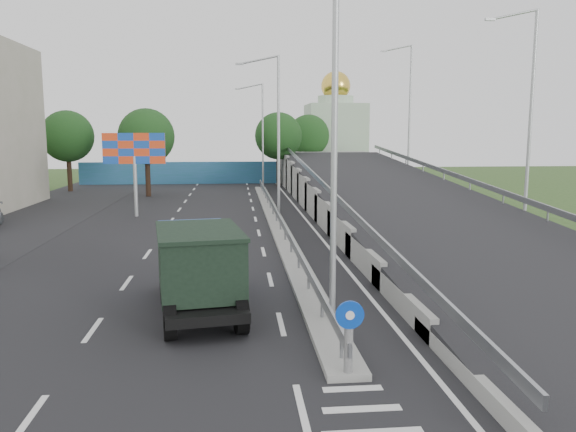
{
  "coord_description": "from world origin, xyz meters",
  "views": [
    {
      "loc": [
        -2.47,
        -9.54,
        5.5
      ],
      "look_at": [
        -0.37,
        12.62,
        2.2
      ],
      "focal_mm": 35.0,
      "sensor_mm": 36.0,
      "label": 1
    }
  ],
  "objects": [
    {
      "name": "ground",
      "position": [
        0.0,
        0.0,
        0.0
      ],
      "size": [
        160.0,
        160.0,
        0.0
      ],
      "primitive_type": "plane",
      "color": "#2D4C1E",
      "rests_on": "ground"
    },
    {
      "name": "road_surface",
      "position": [
        -3.0,
        20.0,
        0.0
      ],
      "size": [
        26.0,
        90.0,
        0.04
      ],
      "primitive_type": "cube",
      "color": "black",
      "rests_on": "ground"
    },
    {
      "name": "median",
      "position": [
        0.0,
        24.0,
        0.1
      ],
      "size": [
        1.0,
        44.0,
        0.2
      ],
      "primitive_type": "cube",
      "color": "gray",
      "rests_on": "ground"
    },
    {
      "name": "overpass_ramp",
      "position": [
        7.5,
        24.0,
        1.75
      ],
      "size": [
        10.0,
        50.0,
        3.5
      ],
      "color": "gray",
      "rests_on": "ground"
    },
    {
      "name": "median_guardrail",
      "position": [
        0.0,
        24.0,
        0.75
      ],
      "size": [
        0.09,
        44.0,
        0.71
      ],
      "color": "gray",
      "rests_on": "median"
    },
    {
      "name": "sign_bollard",
      "position": [
        0.0,
        2.17,
        1.03
      ],
      "size": [
        0.64,
        0.23,
        1.67
      ],
      "color": "black",
      "rests_on": "median"
    },
    {
      "name": "lamp_post_near",
      "position": [
        0.11,
        6.0,
        5.81
      ],
      "size": [
        2.74,
        0.18,
        10.08
      ],
      "color": "#B2B5B7",
      "rests_on": "median"
    },
    {
      "name": "lamp_post_mid",
      "position": [
        0.11,
        26.0,
        5.81
      ],
      "size": [
        2.74,
        0.18,
        10.08
      ],
      "color": "#B2B5B7",
      "rests_on": "median"
    },
    {
      "name": "lamp_post_far",
      "position": [
        0.11,
        46.0,
        5.81
      ],
      "size": [
        2.74,
        0.18,
        10.08
      ],
      "color": "#B2B5B7",
      "rests_on": "median"
    },
    {
      "name": "blue_wall",
      "position": [
        -4.0,
        52.0,
        1.2
      ],
      "size": [
        30.0,
        0.5,
        2.4
      ],
      "primitive_type": "cube",
      "color": "#21637C",
      "rests_on": "ground"
    },
    {
      "name": "church",
      "position": [
        10.0,
        60.0,
        5.31
      ],
      "size": [
        7.0,
        7.0,
        13.8
      ],
      "color": "#B2CCAD",
      "rests_on": "ground"
    },
    {
      "name": "billboard",
      "position": [
        -9.0,
        28.0,
        4.19
      ],
      "size": [
        4.0,
        0.24,
        5.5
      ],
      "color": "#B2B5B7",
      "rests_on": "ground"
    },
    {
      "name": "tree_left_mid",
      "position": [
        -10.0,
        40.0,
        5.18
      ],
      "size": [
        4.8,
        4.8,
        7.6
      ],
      "color": "black",
      "rests_on": "ground"
    },
    {
      "name": "tree_median_far",
      "position": [
        2.0,
        48.0,
        5.18
      ],
      "size": [
        4.8,
        4.8,
        7.6
      ],
      "color": "black",
      "rests_on": "ground"
    },
    {
      "name": "tree_left_far",
      "position": [
        -18.0,
        45.0,
        5.18
      ],
      "size": [
        4.8,
        4.8,
        7.6
      ],
      "color": "black",
      "rests_on": "ground"
    },
    {
      "name": "tree_ramp_far",
      "position": [
        6.0,
        55.0,
        5.18
      ],
      "size": [
        4.8,
        4.8,
        7.6
      ],
      "color": "black",
      "rests_on": "ground"
    },
    {
      "name": "dump_truck",
      "position": [
        -3.67,
        7.62,
        1.5
      ],
      "size": [
        3.13,
        6.4,
        2.7
      ],
      "rotation": [
        0.0,
        0.0,
        0.15
      ],
      "color": "black",
      "rests_on": "ground"
    }
  ]
}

